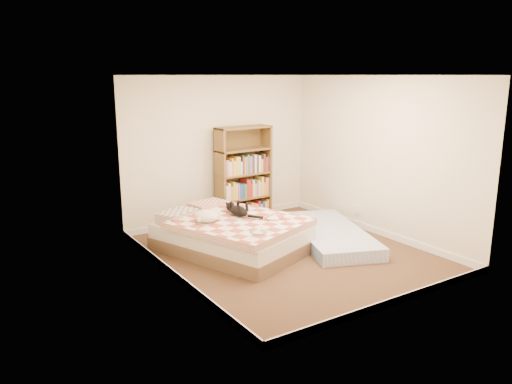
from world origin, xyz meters
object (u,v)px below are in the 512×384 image
bed (231,234)px  floor_mattress (329,234)px  black_cat (237,210)px  white_dog (208,216)px  bookshelf (243,187)px

bed → floor_mattress: (1.50, -0.46, -0.15)m
black_cat → floor_mattress: bearing=-21.4°
floor_mattress → black_cat: black_cat is taller
bed → white_dog: (-0.37, -0.01, 0.33)m
floor_mattress → black_cat: size_ratio=2.97×
bookshelf → floor_mattress: bookshelf is taller
white_dog → black_cat: bearing=-34.9°
bed → black_cat: 0.36m
white_dog → bed: bearing=-41.8°
floor_mattress → black_cat: (-1.34, 0.53, 0.47)m
bed → black_cat: black_cat is taller
white_dog → floor_mattress: bearing=-57.5°
bookshelf → white_dog: bookshelf is taller
black_cat → bed: bearing=-156.0°
bed → floor_mattress: size_ratio=1.13×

